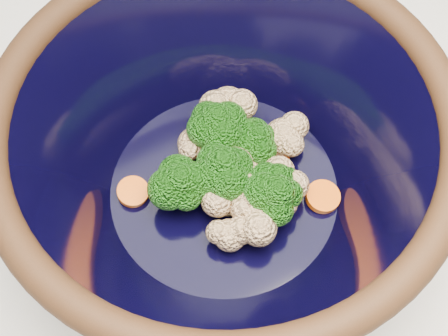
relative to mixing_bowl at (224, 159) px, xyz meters
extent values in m
cylinder|color=black|center=(0.00, 0.00, -0.07)|extent=(0.20, 0.20, 0.01)
torus|color=black|center=(0.00, 0.00, 0.05)|extent=(0.33, 0.33, 0.02)
cylinder|color=black|center=(0.00, 0.00, -0.05)|extent=(0.19, 0.19, 0.00)
cylinder|color=#608442|center=(0.02, 0.04, -0.04)|extent=(0.01, 0.01, 0.02)
ellipsoid|color=#217315|center=(0.02, 0.04, -0.01)|extent=(0.04, 0.04, 0.04)
cylinder|color=#608442|center=(0.02, -0.04, -0.04)|extent=(0.01, 0.01, 0.02)
ellipsoid|color=#217315|center=(0.02, -0.04, -0.01)|extent=(0.04, 0.04, 0.04)
cylinder|color=#608442|center=(0.00, 0.00, -0.04)|extent=(0.01, 0.01, 0.02)
ellipsoid|color=#217315|center=(0.00, 0.00, -0.01)|extent=(0.04, 0.04, 0.04)
cylinder|color=#608442|center=(0.03, -0.03, -0.04)|extent=(0.01, 0.01, 0.02)
ellipsoid|color=#217315|center=(0.03, -0.03, -0.02)|extent=(0.04, 0.04, 0.03)
cylinder|color=#608442|center=(-0.03, 0.01, -0.04)|extent=(0.01, 0.01, 0.02)
ellipsoid|color=#217315|center=(-0.03, 0.01, -0.01)|extent=(0.04, 0.04, 0.04)
cylinder|color=#608442|center=(0.04, 0.01, -0.04)|extent=(0.01, 0.01, 0.02)
ellipsoid|color=#217315|center=(0.04, 0.01, -0.02)|extent=(0.03, 0.03, 0.03)
sphere|color=beige|center=(0.04, 0.06, -0.03)|extent=(0.03, 0.03, 0.03)
sphere|color=beige|center=(0.00, 0.00, -0.03)|extent=(0.03, 0.03, 0.03)
sphere|color=beige|center=(0.02, -0.03, -0.03)|extent=(0.03, 0.03, 0.03)
sphere|color=beige|center=(0.00, 0.04, -0.03)|extent=(0.03, 0.03, 0.03)
sphere|color=beige|center=(0.03, -0.02, -0.03)|extent=(0.03, 0.03, 0.03)
sphere|color=beige|center=(-0.02, -0.04, -0.04)|extent=(0.03, 0.03, 0.03)
sphere|color=beige|center=(0.00, -0.01, -0.03)|extent=(0.03, 0.03, 0.03)
sphere|color=beige|center=(0.02, -0.01, -0.03)|extent=(0.03, 0.03, 0.03)
sphere|color=beige|center=(0.06, 0.01, -0.03)|extent=(0.03, 0.03, 0.03)
sphere|color=beige|center=(0.03, -0.03, -0.03)|extent=(0.03, 0.03, 0.03)
sphere|color=beige|center=(0.01, -0.04, -0.03)|extent=(0.03, 0.03, 0.03)
cylinder|color=orange|center=(0.02, 0.01, -0.04)|extent=(0.03, 0.03, 0.01)
cylinder|color=orange|center=(0.00, 0.00, -0.04)|extent=(0.03, 0.03, 0.01)
cylinder|color=orange|center=(-0.07, 0.03, -0.04)|extent=(0.03, 0.03, 0.01)
cylinder|color=orange|center=(0.00, 0.01, -0.04)|extent=(0.03, 0.03, 0.01)
cylinder|color=orange|center=(0.06, -0.05, -0.04)|extent=(0.03, 0.03, 0.01)
cylinder|color=orange|center=(0.04, 0.00, -0.04)|extent=(0.03, 0.03, 0.01)
cylinder|color=orange|center=(0.00, 0.01, -0.04)|extent=(0.03, 0.03, 0.01)
camera|label=1|loc=(-0.12, -0.20, 0.40)|focal=50.00mm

